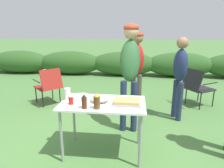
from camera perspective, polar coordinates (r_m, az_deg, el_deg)
The scene contains 15 objects.
ground_plane at distance 2.96m, azimuth -2.43°, elevation -18.75°, with size 60.00×60.00×0.00m, color #4C7A3D.
shrub_hedge at distance 7.34m, azimuth 3.26°, elevation 5.81°, with size 14.40×0.90×0.86m.
folding_table at distance 2.65m, azimuth -2.60°, elevation -6.80°, with size 1.10×0.64×0.74m.
food_tray at distance 2.57m, azimuth 4.20°, elevation -5.05°, with size 0.36×0.27×0.06m.
plate_stack at distance 2.78m, azimuth -8.80°, elevation -3.65°, with size 0.23×0.23×0.04m, color white.
mixing_bowl at distance 2.64m, azimuth -3.50°, elevation -4.21°, with size 0.25×0.25×0.08m, color #ADBC99.
paper_cup_stack at distance 2.73m, azimuth -12.58°, elevation -2.89°, with size 0.08×0.08×0.17m, color white.
bbq_sauce_bottle at distance 2.42m, azimuth -7.96°, elevation -5.01°, with size 0.06×0.06×0.18m.
beer_bottle at distance 2.39m, azimuth -4.37°, elevation -4.89°, with size 0.08×0.08×0.20m.
ketchup_bottle at distance 2.58m, azimuth -11.67°, elevation -4.38°, with size 0.06×0.06×0.13m.
standing_person_in_gray_fleece at distance 3.25m, azimuth 5.18°, elevation 6.09°, with size 0.34×0.50×1.75m.
standing_person_with_beanie at distance 4.07m, azimuth 7.15°, elevation 6.44°, with size 0.37×0.36×1.61m.
standing_person_in_navy_coat at distance 3.81m, azimuth 18.84°, elevation 3.55°, with size 0.31×0.37×1.53m.
camp_chair_green_behind_table at distance 4.73m, azimuth 23.18°, elevation -0.45°, with size 0.75×0.71×0.83m.
camp_chair_near_hedge at distance 4.66m, azimuth -17.60°, elevation -0.11°, with size 0.75×0.74×0.83m.
Camera 1 is at (0.39, -2.42, 1.67)m, focal length 32.00 mm.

